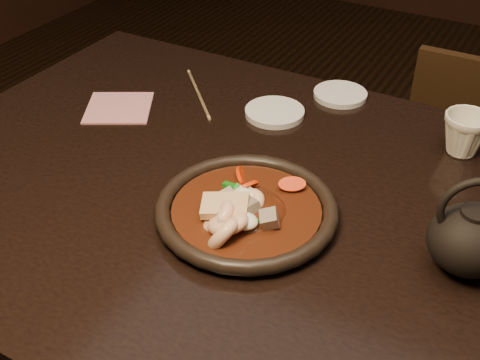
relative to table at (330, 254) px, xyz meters
The scene contains 10 objects.
table is the anchor object (origin of this frame).
chair 0.76m from the table, 78.65° to the left, with size 0.38×0.38×0.81m.
plate 0.17m from the table, 152.08° to the right, with size 0.29×0.29×0.03m.
stirfry 0.18m from the table, 148.18° to the right, with size 0.15×0.22×0.06m.
saucer_left 0.35m from the table, 132.81° to the left, with size 0.12×0.12×0.01m, color silver.
saucer_right 0.43m from the table, 110.37° to the left, with size 0.11×0.11×0.01m, color silver.
tea_cup 0.35m from the table, 66.03° to the left, with size 0.09×0.08×0.09m, color beige.
chopsticks 0.49m from the table, 149.10° to the left, with size 0.16×0.17×0.01m.
napkin 0.55m from the table, 167.49° to the left, with size 0.13×0.13×0.00m, color #B56F73.
teapot 0.24m from the table, ahead, with size 0.14×0.12×0.16m.
Camera 1 is at (0.23, -0.72, 1.37)m, focal length 45.00 mm.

